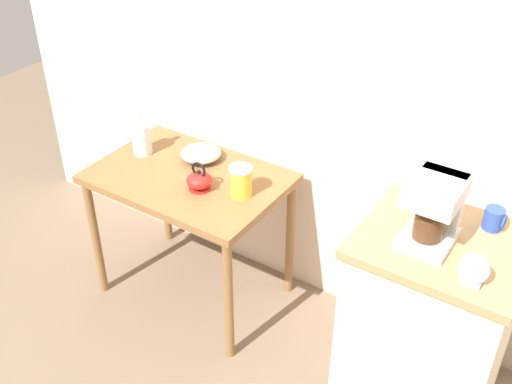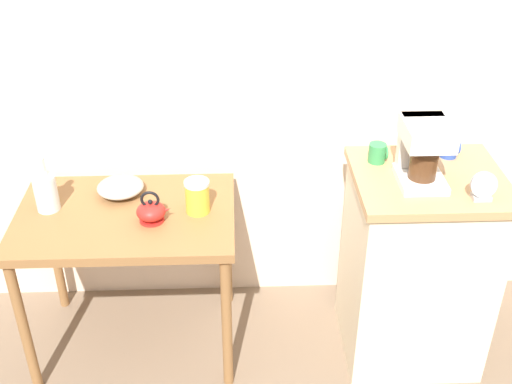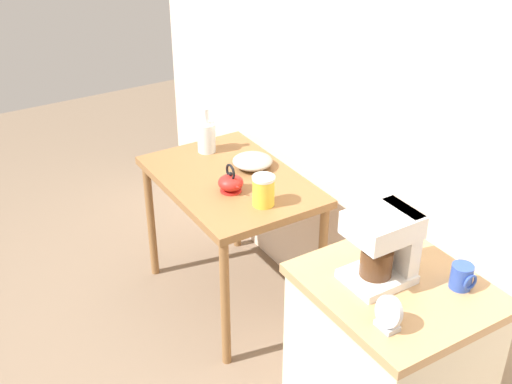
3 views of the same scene
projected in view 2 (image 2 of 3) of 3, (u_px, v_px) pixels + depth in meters
ground_plane at (279, 346)px, 3.08m from camera, size 8.00×8.00×0.00m
back_wall at (300, 26)px, 2.76m from camera, size 4.40×0.10×2.80m
wooden_table at (127, 230)px, 2.77m from camera, size 0.93×0.63×0.74m
kitchen_counter at (416, 267)px, 2.85m from camera, size 0.61×0.55×0.93m
bowl_stoneware at (120, 187)px, 2.83m from camera, size 0.20×0.20×0.06m
teakettle at (151, 211)px, 2.65m from camera, size 0.15×0.12×0.14m
glass_carafe_vase at (46, 191)px, 2.71m from camera, size 0.10×0.10×0.25m
canister_enamel at (197, 196)px, 2.70m from camera, size 0.11×0.11×0.15m
coffee_maker at (423, 148)px, 2.52m from camera, size 0.18×0.22×0.26m
mug_tall_green at (378, 153)px, 2.70m from camera, size 0.08×0.07×0.08m
mug_blue at (450, 147)px, 2.73m from camera, size 0.08×0.07×0.09m
table_clock at (483, 187)px, 2.44m from camera, size 0.10×0.05×0.11m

